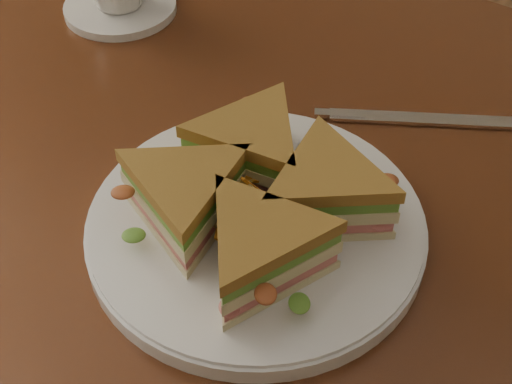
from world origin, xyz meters
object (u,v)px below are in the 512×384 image
spoon (276,130)px  knife (416,120)px  sandwich_wedges (256,196)px  saucer (120,7)px  plate (256,227)px  table (323,271)px

spoon → knife: spoon is taller
sandwich_wedges → saucer: (-0.33, 0.19, -0.04)m
plate → spoon: size_ratio=1.56×
sandwich_wedges → spoon: sandwich_wedges is taller
table → plate: (-0.03, -0.07, 0.11)m
table → knife: 0.18m
table → plate: size_ratio=4.24×
spoon → plate: bearing=-50.3°
table → saucer: (-0.37, 0.12, 0.10)m
plate → knife: plate is taller
plate → spoon: 0.13m
knife → saucer: saucer is taller
knife → saucer: bearing=151.9°
knife → saucer: (-0.38, -0.02, 0.00)m
plate → spoon: bearing=116.8°
spoon → knife: (0.10, 0.09, -0.00)m
plate → sandwich_wedges: bearing=-63.4°
table → knife: (0.01, 0.14, 0.10)m
saucer → knife: bearing=2.7°
plate → knife: 0.22m
table → saucer: saucer is taller
sandwich_wedges → saucer: size_ratio=1.97×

